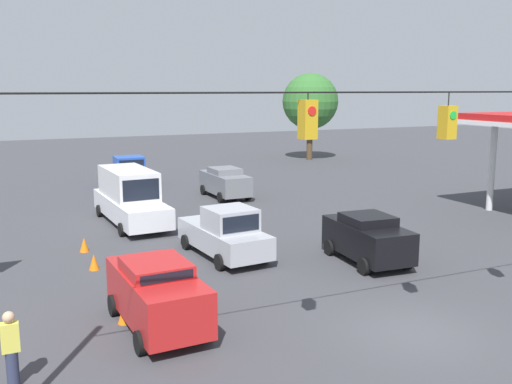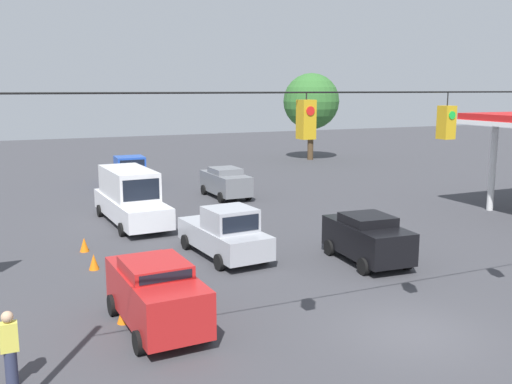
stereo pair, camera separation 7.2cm
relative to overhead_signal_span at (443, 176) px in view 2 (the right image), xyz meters
The scene contains 14 objects.
ground_plane 4.66m from the overhead_signal_span, 89.68° to the right, with size 140.00×140.00×0.00m, color #3D3D42.
overhead_signal_span is the anchor object (origin of this frame).
sedan_black_crossing_near 8.26m from the overhead_signal_span, 111.21° to the right, with size 2.30×4.25×1.91m.
pickup_truck_silver_withflow_mid 10.76m from the overhead_signal_span, 77.76° to the right, with size 2.52×5.23×2.12m.
box_truck_white_withflow_far 18.29m from the overhead_signal_span, 75.88° to the right, with size 2.71×7.28×2.76m.
pickup_truck_blue_withflow_deep 29.23m from the overhead_signal_span, 85.88° to the right, with size 2.38×5.28×2.12m.
sedan_red_parked_shoulder 8.49m from the overhead_signal_span, 32.97° to the right, with size 2.24×4.56×1.98m.
sedan_grey_oncoming_deep 22.37m from the overhead_signal_span, 96.57° to the right, with size 2.12×4.52×1.88m.
traffic_cone_nearest 9.76m from the overhead_signal_span, 33.78° to the right, with size 0.39×0.39×0.60m, color orange.
traffic_cone_second 11.19m from the overhead_signal_span, 46.87° to the right, with size 0.39×0.39×0.60m, color orange.
traffic_cone_third 13.38m from the overhead_signal_span, 54.81° to the right, with size 0.39×0.39×0.60m, color orange.
traffic_cone_fourth 15.53m from the overhead_signal_span, 60.72° to the right, with size 0.39×0.39×0.60m, color orange.
pedestrian 11.22m from the overhead_signal_span, 12.48° to the right, with size 0.40×0.28×1.83m.
tree_horizon_left 40.46m from the overhead_signal_span, 114.88° to the right, with size 5.29×5.29×8.21m.
Camera 2 is at (10.20, 11.89, 6.78)m, focal length 40.00 mm.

